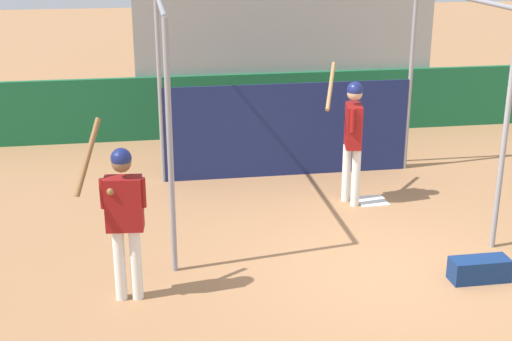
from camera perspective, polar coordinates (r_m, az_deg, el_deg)
The scene contains 8 objects.
ground_plane at distance 9.03m, azimuth 10.40°, elevation -7.59°, with size 60.00×60.00×0.00m, color #A8754C.
outfield_wall at distance 14.34m, azimuth 2.52°, elevation 5.39°, with size 24.00×0.12×1.24m.
bleacher_section at distance 16.13m, azimuth 1.06°, elevation 10.68°, with size 5.95×4.00×3.32m.
batting_cage at distance 11.26m, azimuth 3.10°, elevation 4.94°, with size 4.22×3.31×3.09m.
home_plate at distance 11.04m, azimuth 9.25°, elevation -2.42°, with size 0.44×0.44×0.02m.
player_batter at distance 10.58m, azimuth 7.72°, elevation 3.22°, with size 0.59×0.97×2.04m.
player_waiting at distance 7.86m, azimuth -10.56°, elevation -3.14°, with size 0.75×0.50×2.07m.
equipment_bag at distance 8.92m, azimuth 17.44°, elevation -7.56°, with size 0.70×0.28×0.28m.
Camera 1 is at (-2.89, -7.56, 4.01)m, focal length 50.00 mm.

